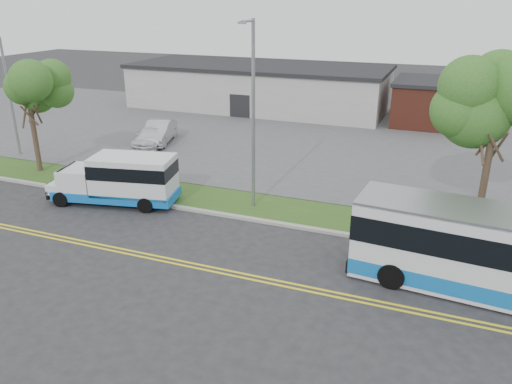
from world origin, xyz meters
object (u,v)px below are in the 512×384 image
at_px(parked_car_b, 151,136).
at_px(streetlight_far, 8,93).
at_px(parked_car_a, 159,132).
at_px(tree_east, 497,107).
at_px(shuttle_bus, 122,178).
at_px(streetlight_near, 253,111).
at_px(pedestrian, 142,180).
at_px(tree_west, 27,92).

bearing_deg(parked_car_b, streetlight_far, -160.00).
xyz_separation_m(parked_car_a, parked_car_b, (-0.16, -0.83, -0.14)).
bearing_deg(tree_east, shuttle_bus, -172.76).
bearing_deg(tree_east, streetlight_near, -178.58).
xyz_separation_m(streetlight_near, shuttle_bus, (-6.81, -1.99, -3.80)).
bearing_deg(parked_car_b, streetlight_near, -51.35).
distance_m(shuttle_bus, parked_car_a, 11.87).
bearing_deg(pedestrian, streetlight_near, -170.57).
bearing_deg(tree_west, streetlight_far, 151.02).
bearing_deg(streetlight_far, tree_east, -4.60).
relative_size(streetlight_near, streetlight_far, 1.19).
height_order(streetlight_far, parked_car_b, streetlight_far).
bearing_deg(tree_west, streetlight_near, -1.80).
bearing_deg(parked_car_a, parked_car_b, -117.58).
relative_size(shuttle_bus, parked_car_a, 1.45).
distance_m(streetlight_far, parked_car_b, 9.99).
bearing_deg(shuttle_bus, parked_car_a, 100.72).
xyz_separation_m(tree_east, tree_west, (-26.00, 0.20, -1.08)).
relative_size(streetlight_far, pedestrian, 4.37).
relative_size(streetlight_far, parked_car_b, 1.69).
bearing_deg(streetlight_far, shuttle_bus, -21.00).
bearing_deg(parked_car_b, pedestrian, -76.06).
bearing_deg(parked_car_a, tree_west, -129.94).
xyz_separation_m(tree_west, streetlight_far, (-4.00, 2.22, -0.65)).
distance_m(streetlight_near, parked_car_a, 15.08).
xyz_separation_m(tree_east, streetlight_far, (-30.00, 2.42, -1.73)).
height_order(streetlight_near, parked_car_b, streetlight_near).
xyz_separation_m(streetlight_far, shuttle_bus, (12.19, -4.68, -3.04)).
height_order(streetlight_near, parked_car_a, streetlight_near).
bearing_deg(parked_car_a, tree_east, -37.88).
relative_size(tree_east, tree_west, 1.21).
xyz_separation_m(streetlight_near, parked_car_a, (-11.32, 8.98, -4.31)).
bearing_deg(parked_car_b, shuttle_bus, -81.24).
bearing_deg(streetlight_near, streetlight_far, 171.95).
height_order(tree_west, streetlight_far, streetlight_far).
bearing_deg(tree_east, pedestrian, -176.37).
relative_size(tree_east, pedestrian, 4.55).
bearing_deg(streetlight_far, streetlight_near, -8.05).
height_order(pedestrian, parked_car_a, pedestrian).
bearing_deg(pedestrian, parked_car_a, -60.99).
relative_size(streetlight_near, parked_car_a, 1.89).
height_order(tree_west, parked_car_b, tree_west).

